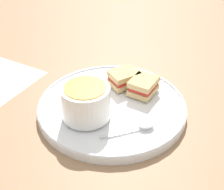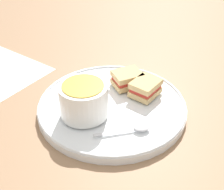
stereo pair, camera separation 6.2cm
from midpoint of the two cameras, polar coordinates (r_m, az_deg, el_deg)
The scene contains 6 objects.
ground_plane at distance 0.70m, azimuth 2.52°, elevation -2.83°, with size 2.40×2.40×0.00m, color #8E6B4C.
plate at distance 0.69m, azimuth 2.55°, elevation -2.11°, with size 0.33×0.33×0.02m.
soup_bowl at distance 0.63m, azimuth -2.43°, elevation -0.93°, with size 0.10×0.10×0.07m.
spoon at distance 0.62m, azimuth 7.58°, elevation -6.11°, with size 0.10×0.08×0.01m.
sandwich_half_near at distance 0.71m, azimuth 8.63°, elevation 1.22°, with size 0.07×0.06×0.04m.
sandwich_half_far at distance 0.73m, azimuth 5.21°, elevation 2.89°, with size 0.08×0.07×0.04m.
Camera 2 is at (0.41, 0.37, 0.43)m, focal length 50.00 mm.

